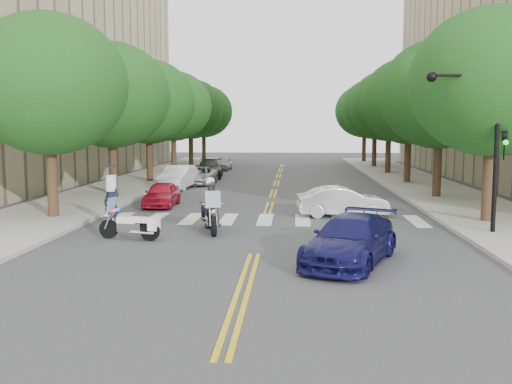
# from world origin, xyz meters

# --- Properties ---
(ground) EXTENTS (140.00, 140.00, 0.00)m
(ground) POSITION_xyz_m (0.00, 0.00, 0.00)
(ground) COLOR #38383A
(ground) RESTS_ON ground
(sidewalk_left) EXTENTS (5.00, 60.00, 0.15)m
(sidewalk_left) POSITION_xyz_m (-9.50, 22.00, 0.07)
(sidewalk_left) COLOR #9E9991
(sidewalk_left) RESTS_ON ground
(sidewalk_right) EXTENTS (5.00, 60.00, 0.15)m
(sidewalk_right) POSITION_xyz_m (9.50, 22.00, 0.07)
(sidewalk_right) COLOR #9E9991
(sidewalk_right) RESTS_ON ground
(tree_l_0) EXTENTS (6.40, 6.40, 8.45)m
(tree_l_0) POSITION_xyz_m (-8.80, 6.00, 5.55)
(tree_l_0) COLOR #382316
(tree_l_0) RESTS_ON ground
(tree_l_1) EXTENTS (6.40, 6.40, 8.45)m
(tree_l_1) POSITION_xyz_m (-8.80, 14.00, 5.55)
(tree_l_1) COLOR #382316
(tree_l_1) RESTS_ON ground
(tree_l_2) EXTENTS (6.40, 6.40, 8.45)m
(tree_l_2) POSITION_xyz_m (-8.80, 22.00, 5.55)
(tree_l_2) COLOR #382316
(tree_l_2) RESTS_ON ground
(tree_l_3) EXTENTS (6.40, 6.40, 8.45)m
(tree_l_3) POSITION_xyz_m (-8.80, 30.00, 5.55)
(tree_l_3) COLOR #382316
(tree_l_3) RESTS_ON ground
(tree_l_4) EXTENTS (6.40, 6.40, 8.45)m
(tree_l_4) POSITION_xyz_m (-8.80, 38.00, 5.55)
(tree_l_4) COLOR #382316
(tree_l_4) RESTS_ON ground
(tree_l_5) EXTENTS (6.40, 6.40, 8.45)m
(tree_l_5) POSITION_xyz_m (-8.80, 46.00, 5.55)
(tree_l_5) COLOR #382316
(tree_l_5) RESTS_ON ground
(tree_r_0) EXTENTS (6.40, 6.40, 8.45)m
(tree_r_0) POSITION_xyz_m (8.80, 6.00, 5.55)
(tree_r_0) COLOR #382316
(tree_r_0) RESTS_ON ground
(tree_r_1) EXTENTS (6.40, 6.40, 8.45)m
(tree_r_1) POSITION_xyz_m (8.80, 14.00, 5.55)
(tree_r_1) COLOR #382316
(tree_r_1) RESTS_ON ground
(tree_r_2) EXTENTS (6.40, 6.40, 8.45)m
(tree_r_2) POSITION_xyz_m (8.80, 22.00, 5.55)
(tree_r_2) COLOR #382316
(tree_r_2) RESTS_ON ground
(tree_r_3) EXTENTS (6.40, 6.40, 8.45)m
(tree_r_3) POSITION_xyz_m (8.80, 30.00, 5.55)
(tree_r_3) COLOR #382316
(tree_r_3) RESTS_ON ground
(tree_r_4) EXTENTS (6.40, 6.40, 8.45)m
(tree_r_4) POSITION_xyz_m (8.80, 38.00, 5.55)
(tree_r_4) COLOR #382316
(tree_r_4) RESTS_ON ground
(tree_r_5) EXTENTS (6.40, 6.40, 8.45)m
(tree_r_5) POSITION_xyz_m (8.80, 46.00, 5.55)
(tree_r_5) COLOR #382316
(tree_r_5) RESTS_ON ground
(traffic_signal_pole) EXTENTS (2.82, 0.42, 6.00)m
(traffic_signal_pole) POSITION_xyz_m (7.72, 3.50, 3.72)
(traffic_signal_pole) COLOR black
(traffic_signal_pole) RESTS_ON ground
(motorcycle_police) EXTENTS (1.01, 2.44, 2.02)m
(motorcycle_police) POSITION_xyz_m (-1.88, 3.68, 0.90)
(motorcycle_police) COLOR black
(motorcycle_police) RESTS_ON ground
(motorcycle_parked) EXTENTS (2.21, 0.81, 1.44)m
(motorcycle_parked) POSITION_xyz_m (-4.24, 1.97, 0.50)
(motorcycle_parked) COLOR black
(motorcycle_parked) RESTS_ON ground
(officer_standing) EXTENTS (0.82, 0.70, 1.91)m
(officer_standing) POSITION_xyz_m (-5.84, 4.51, 0.96)
(officer_standing) COLOR #171B33
(officer_standing) RESTS_ON ground
(convertible) EXTENTS (4.01, 1.76, 1.28)m
(convertible) POSITION_xyz_m (3.27, 7.65, 0.64)
(convertible) COLOR white
(convertible) RESTS_ON ground
(sedan_blue) EXTENTS (3.46, 4.98, 1.34)m
(sedan_blue) POSITION_xyz_m (2.78, -0.94, 0.67)
(sedan_blue) COLOR #121149
(sedan_blue) RESTS_ON ground
(parked_car_a) EXTENTS (1.47, 3.53, 1.20)m
(parked_car_a) POSITION_xyz_m (-5.20, 10.16, 0.60)
(parked_car_a) COLOR #B01229
(parked_car_a) RESTS_ON ground
(parked_car_b) EXTENTS (1.91, 4.57, 1.47)m
(parked_car_b) POSITION_xyz_m (-5.99, 18.00, 0.73)
(parked_car_b) COLOR white
(parked_car_b) RESTS_ON ground
(parked_car_c) EXTENTS (2.22, 4.40, 1.19)m
(parked_car_c) POSITION_xyz_m (-5.20, 20.84, 0.60)
(parked_car_c) COLOR gray
(parked_car_c) RESTS_ON ground
(parked_car_d) EXTENTS (2.38, 4.97, 1.40)m
(parked_car_d) POSITION_xyz_m (-5.20, 25.85, 0.70)
(parked_car_d) COLOR black
(parked_car_d) RESTS_ON ground
(parked_car_e) EXTENTS (1.50, 3.51, 1.18)m
(parked_car_e) POSITION_xyz_m (-5.20, 34.00, 0.59)
(parked_car_e) COLOR #A2A1A7
(parked_car_e) RESTS_ON ground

